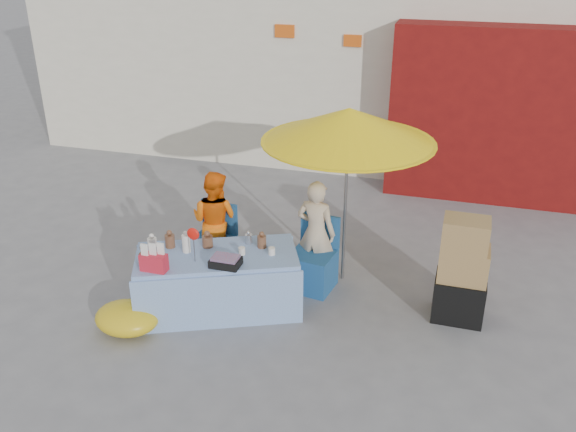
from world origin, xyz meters
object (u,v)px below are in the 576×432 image
(chair_right, at_px, (313,267))
(box_stack, at_px, (462,273))
(vendor_orange, at_px, (215,221))
(market_table, at_px, (217,280))
(chair_left, at_px, (213,253))
(vendor_beige, at_px, (316,233))
(umbrella, at_px, (349,126))

(chair_right, height_order, box_stack, box_stack)
(vendor_orange, xyz_separation_m, box_stack, (2.90, -0.30, -0.09))
(market_table, xyz_separation_m, box_stack, (2.53, 0.56, 0.19))
(vendor_orange, distance_m, box_stack, 2.91)
(chair_left, xyz_separation_m, vendor_beige, (1.25, 0.13, 0.38))
(umbrella, relative_size, box_stack, 1.79)
(market_table, distance_m, chair_right, 1.15)
(market_table, bearing_deg, vendor_orange, 89.52)
(vendor_orange, bearing_deg, market_table, 122.07)
(chair_right, bearing_deg, market_table, -132.15)
(box_stack, bearing_deg, market_table, -167.63)
(vendor_beige, relative_size, box_stack, 1.10)
(market_table, height_order, chair_left, market_table)
(box_stack, bearing_deg, chair_right, 174.36)
(market_table, relative_size, box_stack, 1.65)
(vendor_orange, bearing_deg, chair_right, -177.23)
(umbrella, bearing_deg, chair_left, -169.59)
(umbrella, bearing_deg, vendor_beige, -153.43)
(vendor_orange, bearing_deg, box_stack, -176.95)
(market_table, bearing_deg, vendor_beige, 20.25)
(vendor_orange, xyz_separation_m, umbrella, (1.55, 0.15, 1.26))
(chair_left, distance_m, umbrella, 2.27)
(market_table, relative_size, vendor_beige, 1.51)
(market_table, distance_m, vendor_orange, 0.97)
(chair_right, bearing_deg, chair_left, -171.10)
(chair_left, height_order, box_stack, box_stack)
(chair_right, height_order, vendor_beige, vendor_beige)
(vendor_orange, xyz_separation_m, vendor_beige, (1.25, 0.00, 0.01))
(vendor_orange, relative_size, umbrella, 0.60)
(chair_left, distance_m, chair_right, 1.25)
(chair_left, relative_size, umbrella, 0.41)
(market_table, height_order, umbrella, umbrella)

